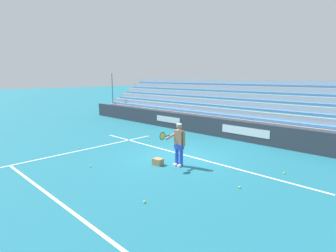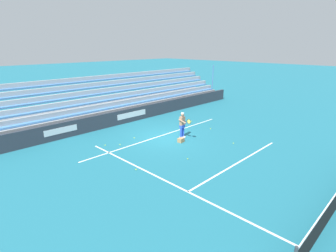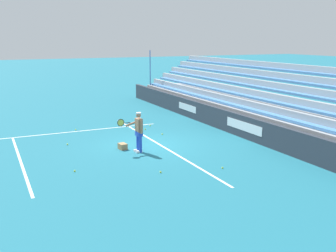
% 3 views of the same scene
% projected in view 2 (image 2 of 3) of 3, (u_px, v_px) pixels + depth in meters
% --- Properties ---
extents(ground_plane, '(160.00, 160.00, 0.00)m').
position_uv_depth(ground_plane, '(166.00, 138.00, 17.54)').
color(ground_plane, '#1E6B7F').
extents(court_baseline_white, '(12.00, 0.10, 0.01)m').
position_uv_depth(court_baseline_white, '(160.00, 136.00, 17.88)').
color(court_baseline_white, white).
rests_on(court_baseline_white, ground).
extents(court_sideline_white, '(0.10, 12.00, 0.01)m').
position_uv_depth(court_sideline_white, '(163.00, 180.00, 12.06)').
color(court_sideline_white, white).
rests_on(court_sideline_white, ground).
extents(court_service_line_white, '(8.22, 0.10, 0.01)m').
position_uv_depth(court_service_line_white, '(239.00, 162.00, 13.84)').
color(court_service_line_white, white).
rests_on(court_service_line_white, ground).
extents(back_wall_sponsor_board, '(27.88, 0.25, 1.10)m').
position_uv_depth(back_wall_sponsor_board, '(123.00, 117.00, 20.59)').
color(back_wall_sponsor_board, '#2D333D').
rests_on(back_wall_sponsor_board, ground).
extents(bleacher_stand, '(26.49, 4.00, 3.85)m').
position_uv_depth(bleacher_stand, '(105.00, 108.00, 22.29)').
color(bleacher_stand, '#9EA3A8').
rests_on(bleacher_stand, ground).
extents(tennis_player, '(0.58, 1.01, 1.71)m').
position_uv_depth(tennis_player, '(183.00, 125.00, 17.29)').
color(tennis_player, blue).
rests_on(tennis_player, ground).
extents(ball_box_cardboard, '(0.43, 0.34, 0.26)m').
position_uv_depth(ball_box_cardboard, '(181.00, 140.00, 16.73)').
color(ball_box_cardboard, '#A87F51').
rests_on(ball_box_cardboard, ground).
extents(tennis_ball_on_baseline, '(0.07, 0.07, 0.07)m').
position_uv_depth(tennis_ball_on_baseline, '(136.00, 169.00, 12.98)').
color(tennis_ball_on_baseline, '#CCE533').
rests_on(tennis_ball_on_baseline, ground).
extents(tennis_ball_near_player, '(0.07, 0.07, 0.07)m').
position_uv_depth(tennis_ball_near_player, '(192.00, 121.00, 21.23)').
color(tennis_ball_near_player, '#CCE533').
rests_on(tennis_ball_near_player, ground).
extents(tennis_ball_stray_back, '(0.07, 0.07, 0.07)m').
position_uv_depth(tennis_ball_stray_back, '(120.00, 145.00, 16.22)').
color(tennis_ball_stray_back, '#CCE533').
rests_on(tennis_ball_stray_back, ground).
extents(tennis_ball_far_left, '(0.07, 0.07, 0.07)m').
position_uv_depth(tennis_ball_far_left, '(188.00, 159.00, 14.19)').
color(tennis_ball_far_left, '#CCE533').
rests_on(tennis_ball_far_left, ground).
extents(tennis_ball_far_right, '(0.07, 0.07, 0.07)m').
position_uv_depth(tennis_ball_far_right, '(134.00, 138.00, 17.41)').
color(tennis_ball_far_right, '#CCE533').
rests_on(tennis_ball_far_right, ground).
extents(tennis_ball_midcourt, '(0.07, 0.07, 0.07)m').
position_uv_depth(tennis_ball_midcourt, '(211.00, 129.00, 19.32)').
color(tennis_ball_midcourt, '#CCE533').
rests_on(tennis_ball_midcourt, ground).
extents(tennis_ball_toward_net, '(0.07, 0.07, 0.07)m').
position_uv_depth(tennis_ball_toward_net, '(233.00, 143.00, 16.46)').
color(tennis_ball_toward_net, '#CCE533').
rests_on(tennis_ball_toward_net, ground).
extents(tennis_ball_by_box, '(0.07, 0.07, 0.07)m').
position_uv_depth(tennis_ball_by_box, '(105.00, 145.00, 16.14)').
color(tennis_ball_by_box, '#CCE533').
rests_on(tennis_ball_by_box, ground).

